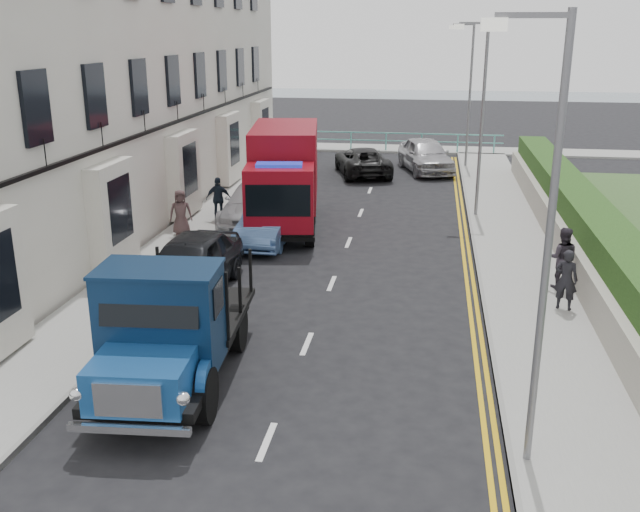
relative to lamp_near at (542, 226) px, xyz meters
The scene contains 22 objects.
ground 6.12m from the lamp_near, 154.42° to the left, with size 120.00×120.00×0.00m, color black.
pavement_west 14.98m from the lamp_near, 130.45° to the left, with size 2.40×38.00×0.12m, color gray.
pavement_east 11.74m from the lamp_near, 84.17° to the left, with size 2.60×38.00×0.12m, color gray.
promenade 31.53m from the lamp_near, 97.67° to the left, with size 30.00×2.50×0.12m, color gray.
sea_plane 62.27m from the lamp_near, 93.85° to the left, with size 120.00×120.00×0.00m, color #4D6269.
terrace_west 20.52m from the lamp_near, 132.29° to the left, with size 6.31×30.20×14.25m.
garden_east 11.82m from the lamp_near, 74.59° to the left, with size 1.45×28.00×1.75m.
seafront_railing 30.68m from the lamp_near, 97.88° to the left, with size 13.00×0.08×1.11m.
lamp_near is the anchor object (origin of this frame).
lamp_mid 16.00m from the lamp_near, 90.00° to the left, with size 1.23×0.18×7.00m.
lamp_far 26.00m from the lamp_near, 90.00° to the left, with size 1.23×0.18×7.00m.
bedford_lorry 7.12m from the lamp_near, 168.23° to the left, with size 2.56×5.64×2.60m.
red_lorry 15.51m from the lamp_near, 115.82° to the left, with size 3.16×6.80×3.43m.
parked_car_front 10.78m from the lamp_near, 139.10° to the left, with size 1.85×4.59×1.57m, color black.
parked_car_mid 13.87m from the lamp_near, 120.22° to the left, with size 1.42×4.06×1.34m, color #4D6EA5.
parked_car_rear 16.35m from the lamp_near, 119.05° to the left, with size 2.02×4.97×1.44m, color #BBBCC0.
seafront_car_left 24.18m from the lamp_near, 101.70° to the left, with size 2.19×4.75×1.32m, color black.
seafront_car_right 24.94m from the lamp_near, 94.36° to the left, with size 1.94×4.83×1.65m, color #A2A1A6.
pedestrian_east_near 7.65m from the lamp_near, 75.31° to the left, with size 0.56×0.37×1.53m, color black.
pedestrian_east_far 9.07m from the lamp_near, 76.99° to the left, with size 0.81×0.63×1.66m, color #2F2932.
pedestrian_west_near 16.81m from the lamp_near, 123.41° to the left, with size 0.90×0.38×1.54m, color #1A242F.
pedestrian_west_far 15.54m from the lamp_near, 129.96° to the left, with size 0.75×0.49×1.53m, color #463232.
Camera 1 is at (2.54, -12.34, 6.74)m, focal length 40.00 mm.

